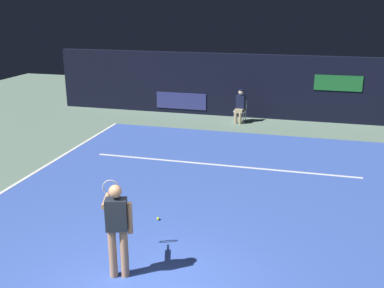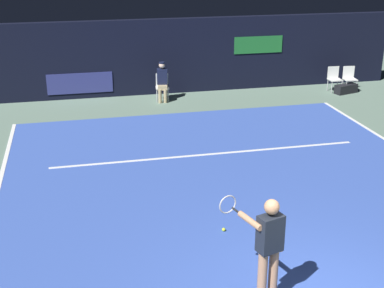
# 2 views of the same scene
# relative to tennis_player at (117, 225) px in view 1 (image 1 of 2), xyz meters

# --- Properties ---
(ground_plane) EXTENTS (32.41, 32.41, 0.00)m
(ground_plane) POSITION_rel_tennis_player_xyz_m (0.65, 3.97, -0.99)
(ground_plane) COLOR slate
(court_surface) EXTENTS (10.07, 11.03, 0.01)m
(court_surface) POSITION_rel_tennis_player_xyz_m (0.65, 3.97, -0.98)
(court_surface) COLOR #3856B2
(court_surface) RESTS_ON ground
(line_sideline_right) EXTENTS (0.10, 11.03, 0.01)m
(line_sideline_right) POSITION_rel_tennis_player_xyz_m (-4.33, 3.97, -0.97)
(line_sideline_right) COLOR white
(line_sideline_right) RESTS_ON court_surface
(line_service) EXTENTS (7.85, 0.10, 0.01)m
(line_service) POSITION_rel_tennis_player_xyz_m (0.65, 5.90, -0.97)
(line_service) COLOR white
(line_service) RESTS_ON court_surface
(back_wall) EXTENTS (16.94, 0.33, 2.60)m
(back_wall) POSITION_rel_tennis_player_xyz_m (0.65, 12.01, 0.31)
(back_wall) COLOR black
(back_wall) RESTS_ON ground
(tennis_player) EXTENTS (0.82, 0.92, 1.73)m
(tennis_player) POSITION_rel_tennis_player_xyz_m (0.00, 0.00, 0.00)
(tennis_player) COLOR tan
(tennis_player) RESTS_ON ground
(line_judge_on_chair) EXTENTS (0.49, 0.57, 1.32)m
(line_judge_on_chair) POSITION_rel_tennis_player_xyz_m (0.38, 10.99, -0.30)
(line_judge_on_chair) COLOR white
(line_judge_on_chair) RESTS_ON ground
(tennis_ball) EXTENTS (0.07, 0.07, 0.07)m
(tennis_ball) POSITION_rel_tennis_player_xyz_m (-0.02, 2.14, -0.94)
(tennis_ball) COLOR #CCE033
(tennis_ball) RESTS_ON court_surface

